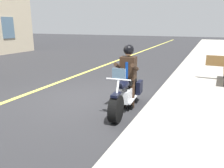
% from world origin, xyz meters
% --- Properties ---
extents(ground_plane, '(80.00, 80.00, 0.00)m').
position_xyz_m(ground_plane, '(0.00, 0.00, 0.00)').
color(ground_plane, '#28282B').
extents(lane_center_stripe, '(60.00, 0.16, 0.01)m').
position_xyz_m(lane_center_stripe, '(0.00, -2.00, 0.01)').
color(lane_center_stripe, '#E5DB4C').
rests_on(lane_center_stripe, ground_plane).
extents(motorcycle_main, '(2.22, 0.70, 1.26)m').
position_xyz_m(motorcycle_main, '(0.31, 1.50, 0.45)').
color(motorcycle_main, black).
rests_on(motorcycle_main, ground_plane).
extents(rider_main, '(0.65, 0.58, 1.74)m').
position_xyz_m(rider_main, '(0.13, 1.48, 1.04)').
color(rider_main, black).
rests_on(rider_main, ground_plane).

